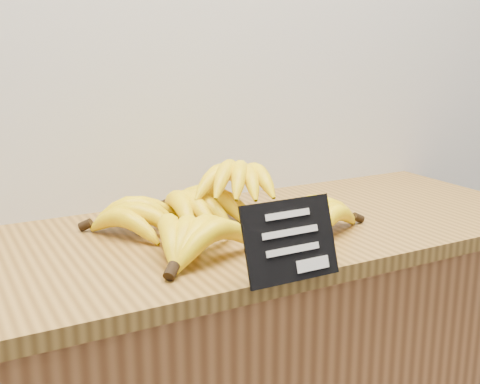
# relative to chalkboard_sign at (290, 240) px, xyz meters

# --- Properties ---
(counter_top) EXTENTS (1.41, 0.54, 0.03)m
(counter_top) POSITION_rel_chalkboard_sign_xyz_m (0.03, 0.27, -0.08)
(counter_top) COLOR olive
(counter_top) RESTS_ON counter
(chalkboard_sign) EXTENTS (0.16, 0.05, 0.13)m
(chalkboard_sign) POSITION_rel_chalkboard_sign_xyz_m (0.00, 0.00, 0.00)
(chalkboard_sign) COLOR black
(chalkboard_sign) RESTS_ON counter_top
(banana_pile) EXTENTS (0.52, 0.41, 0.12)m
(banana_pile) POSITION_rel_chalkboard_sign_xyz_m (-0.00, 0.28, -0.02)
(banana_pile) COLOR yellow
(banana_pile) RESTS_ON counter_top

